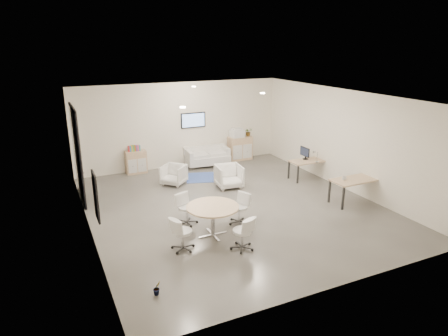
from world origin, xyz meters
name	(u,v)px	position (x,y,z in m)	size (l,w,h in m)	color
room_shell	(233,154)	(0.00, 0.00, 1.60)	(9.60, 10.60, 4.80)	#4C4A45
glass_door	(77,152)	(-3.95, 2.51, 1.50)	(0.09, 1.90, 2.85)	black
artwork	(96,197)	(-3.97, -1.60, 1.55)	(0.05, 0.54, 1.04)	black
wall_tv	(193,120)	(0.50, 4.46, 1.75)	(0.98, 0.06, 0.58)	black
ceiling_spots	(214,94)	(-0.20, 0.83, 3.18)	(3.14, 4.14, 0.03)	#FFEAC6
sideboard_left	(136,162)	(-1.83, 4.28, 0.42)	(0.74, 0.39, 0.84)	tan
sideboard_right	(240,148)	(2.42, 4.24, 0.48)	(0.96, 0.46, 0.96)	tan
books	(134,148)	(-1.87, 4.28, 0.95)	(0.44, 0.14, 0.22)	red
printer	(237,133)	(2.28, 4.25, 1.13)	(0.54, 0.46, 0.36)	white
loveseat	(207,157)	(0.89, 4.08, 0.34)	(1.73, 0.96, 0.63)	silver
blue_rug	(210,177)	(0.41, 2.70, 0.01)	(1.68, 1.12, 0.01)	#304695
armchair_left	(174,174)	(-0.97, 2.55, 0.37)	(0.72, 0.67, 0.74)	silver
armchair_right	(229,175)	(0.60, 1.50, 0.42)	(0.81, 0.76, 0.83)	silver
desk_rear	(308,162)	(3.48, 1.12, 0.60)	(1.28, 0.64, 0.67)	tan
desk_front	(354,182)	(3.40, -1.26, 0.66)	(1.42, 0.72, 0.74)	tan
monitor	(305,153)	(3.44, 1.27, 0.90)	(0.20, 0.50, 0.44)	black
round_table	(213,209)	(-1.27, -1.45, 0.71)	(1.30, 1.30, 0.79)	tan
meeting_chairs	(213,220)	(-1.27, -1.45, 0.41)	(2.56, 2.56, 0.82)	white
plant_cabinet	(248,133)	(2.79, 4.24, 1.09)	(0.30, 0.34, 0.26)	#3F7F3F
plant_floor	(157,291)	(-3.21, -3.24, 0.06)	(0.16, 0.28, 0.13)	#3F7F3F
cup	(344,178)	(3.06, -1.19, 0.80)	(0.13, 0.10, 0.13)	white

